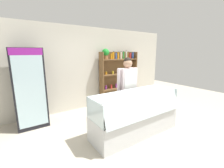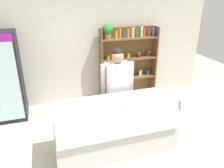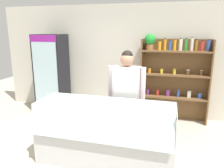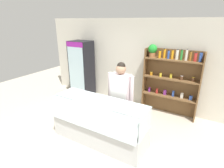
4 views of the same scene
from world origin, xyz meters
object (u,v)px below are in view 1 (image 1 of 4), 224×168
(drinks_fridge, at_px, (29,88))
(deli_display_case, at_px, (135,121))
(shelving_unit, at_px, (117,73))
(shop_clerk, at_px, (127,84))

(drinks_fridge, relative_size, deli_display_case, 0.93)
(shelving_unit, height_order, deli_display_case, shelving_unit)
(drinks_fridge, distance_m, shop_clerk, 2.50)
(drinks_fridge, xyz_separation_m, deli_display_case, (1.95, -1.80, -0.68))
(drinks_fridge, bearing_deg, deli_display_case, -42.79)
(shelving_unit, xyz_separation_m, shop_clerk, (-0.76, -1.51, -0.08))
(drinks_fridge, xyz_separation_m, shop_clerk, (2.17, -1.23, 0.06))
(drinks_fridge, height_order, deli_display_case, drinks_fridge)
(drinks_fridge, height_order, shelving_unit, shelving_unit)
(shelving_unit, bearing_deg, shop_clerk, -116.86)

